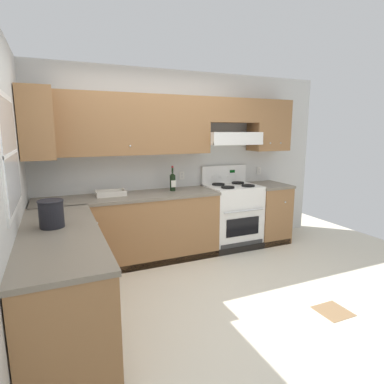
# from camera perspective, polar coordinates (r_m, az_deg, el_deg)

# --- Properties ---
(ground_plane) EXTENTS (7.04, 7.04, 0.00)m
(ground_plane) POSITION_cam_1_polar(r_m,az_deg,el_deg) (3.47, 0.83, -18.91)
(ground_plane) COLOR beige
(floor_accent_tile) EXTENTS (0.30, 0.30, 0.01)m
(floor_accent_tile) POSITION_cam_1_polar(r_m,az_deg,el_deg) (3.57, 23.96, -18.93)
(floor_accent_tile) COLOR olive
(floor_accent_tile) RESTS_ON ground_plane
(wall_back) EXTENTS (4.68, 0.57, 2.55)m
(wall_back) POSITION_cam_1_polar(r_m,az_deg,el_deg) (4.57, -2.59, 7.85)
(wall_back) COLOR silver
(wall_back) RESTS_ON ground_plane
(wall_left) EXTENTS (0.47, 4.00, 2.55)m
(wall_left) POSITION_cam_1_polar(r_m,az_deg,el_deg) (3.01, -29.99, 2.18)
(wall_left) COLOR silver
(wall_left) RESTS_ON ground_plane
(counter_back_run) EXTENTS (3.60, 0.65, 0.91)m
(counter_back_run) POSITION_cam_1_polar(r_m,az_deg,el_deg) (4.36, -5.76, -6.09)
(counter_back_run) COLOR olive
(counter_back_run) RESTS_ON ground_plane
(counter_left_run) EXTENTS (0.63, 1.91, 0.91)m
(counter_left_run) POSITION_cam_1_polar(r_m,az_deg,el_deg) (3.01, -21.97, -14.91)
(counter_left_run) COLOR olive
(counter_left_run) RESTS_ON ground_plane
(stove) EXTENTS (0.76, 0.62, 1.20)m
(stove) POSITION_cam_1_polar(r_m,az_deg,el_deg) (4.82, 7.22, -4.13)
(stove) COLOR white
(stove) RESTS_ON ground_plane
(wine_bottle) EXTENTS (0.08, 0.08, 0.34)m
(wine_bottle) POSITION_cam_1_polar(r_m,az_deg,el_deg) (4.37, -3.50, 1.96)
(wine_bottle) COLOR black
(wine_bottle) RESTS_ON counter_back_run
(bowl) EXTENTS (0.37, 0.24, 0.07)m
(bowl) POSITION_cam_1_polar(r_m,az_deg,el_deg) (4.19, -14.36, -0.33)
(bowl) COLOR beige
(bowl) RESTS_ON counter_back_run
(bucket) EXTENTS (0.22, 0.22, 0.24)m
(bucket) POSITION_cam_1_polar(r_m,az_deg,el_deg) (2.96, -23.93, -3.48)
(bucket) COLOR black
(bucket) RESTS_ON counter_left_run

